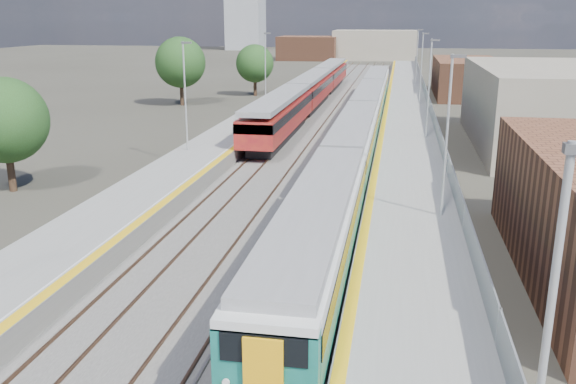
# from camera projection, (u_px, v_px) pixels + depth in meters

# --- Properties ---
(ground) EXTENTS (320.00, 320.00, 0.00)m
(ground) POSITION_uv_depth(u_px,v_px,m) (350.00, 129.00, 56.82)
(ground) COLOR #47443A
(ground) RESTS_ON ground
(ballast_bed) EXTENTS (10.50, 155.00, 0.06)m
(ballast_bed) POSITION_uv_depth(u_px,v_px,m) (329.00, 124.00, 59.56)
(ballast_bed) COLOR #565451
(ballast_bed) RESTS_ON ground
(tracks) EXTENTS (8.96, 160.00, 0.17)m
(tracks) POSITION_uv_depth(u_px,v_px,m) (337.00, 121.00, 61.03)
(tracks) COLOR #4C3323
(tracks) RESTS_ON ground
(platform_right) EXTENTS (4.70, 155.00, 8.52)m
(platform_right) POSITION_uv_depth(u_px,v_px,m) (407.00, 121.00, 58.13)
(platform_right) COLOR slate
(platform_right) RESTS_ON ground
(platform_left) EXTENTS (4.30, 155.00, 8.52)m
(platform_left) POSITION_uv_depth(u_px,v_px,m) (261.00, 117.00, 60.58)
(platform_left) COLOR slate
(platform_left) RESTS_ON ground
(buildings) EXTENTS (72.00, 185.50, 40.00)m
(buildings) POSITION_uv_depth(u_px,v_px,m) (304.00, 14.00, 140.76)
(buildings) COLOR brown
(buildings) RESTS_ON ground
(green_train) EXTENTS (2.68, 74.63, 2.95)m
(green_train) POSITION_uv_depth(u_px,v_px,m) (362.00, 119.00, 49.72)
(green_train) COLOR black
(green_train) RESTS_ON ground
(red_train) EXTENTS (2.88, 58.36, 3.63)m
(red_train) POSITION_uv_depth(u_px,v_px,m) (312.00, 89.00, 69.92)
(red_train) COLOR black
(red_train) RESTS_ON ground
(tree_a) EXTENTS (5.03, 5.03, 6.81)m
(tree_a) POSITION_uv_depth(u_px,v_px,m) (4.00, 120.00, 35.48)
(tree_a) COLOR #382619
(tree_a) RESTS_ON ground
(tree_b) EXTENTS (5.86, 5.86, 7.95)m
(tree_b) POSITION_uv_depth(u_px,v_px,m) (180.00, 62.00, 70.98)
(tree_b) COLOR #382619
(tree_b) RESTS_ON ground
(tree_c) EXTENTS (4.95, 4.95, 6.71)m
(tree_c) POSITION_uv_depth(u_px,v_px,m) (255.00, 64.00, 79.94)
(tree_c) COLOR #382619
(tree_c) RESTS_ON ground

